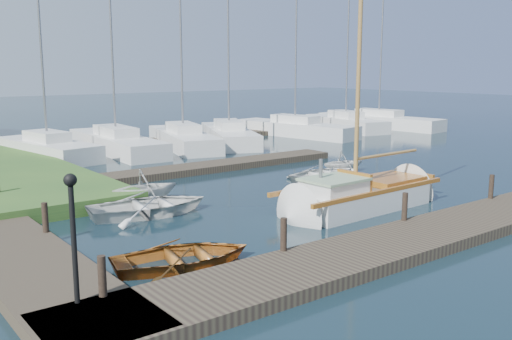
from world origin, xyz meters
TOP-DOWN VIEW (x-y plane):
  - ground at (0.00, 0.00)m, footprint 160.00×160.00m
  - near_dock at (0.00, -6.00)m, footprint 18.00×2.20m
  - far_dock at (2.00, 6.50)m, footprint 14.00×1.60m
  - pontoon at (10.00, 16.00)m, footprint 30.00×1.60m
  - mooring_post_0 at (-7.50, -5.00)m, footprint 0.16×0.16m
  - mooring_post_1 at (-3.00, -5.00)m, footprint 0.16×0.16m
  - mooring_post_2 at (1.50, -5.00)m, footprint 0.16×0.16m
  - mooring_post_3 at (6.00, -5.00)m, footprint 0.16×0.16m
  - mooring_post_4 at (-7.00, 0.00)m, footprint 0.16×0.16m
  - lamp_post at (-8.00, -5.00)m, footprint 0.24×0.24m
  - sailboat at (2.50, -2.49)m, footprint 7.21×2.20m
  - dinghy at (-5.02, -3.75)m, footprint 3.73×3.02m
  - tender_a at (-3.48, 1.01)m, footprint 4.15×3.26m
  - tender_b at (-2.78, 2.67)m, footprint 2.46×2.15m
  - tender_c at (4.89, 1.73)m, footprint 3.32×2.43m
  - tender_d at (6.81, 2.51)m, footprint 2.31×2.09m
  - marina_boat_0 at (-2.40, 14.33)m, footprint 3.36×7.54m
  - marina_boat_1 at (1.34, 14.43)m, footprint 2.67×9.60m
  - marina_boat_2 at (5.19, 13.76)m, footprint 4.38×8.86m
  - marina_boat_3 at (8.33, 13.60)m, footprint 5.51×8.72m
  - marina_boat_5 at (14.00, 13.97)m, footprint 3.77×9.44m
  - marina_boat_6 at (19.52, 14.57)m, footprint 3.83×8.24m
  - marina_boat_7 at (22.72, 14.15)m, footprint 3.32×10.39m

SIDE VIEW (x-z plane):
  - ground at x=0.00m, z-range 0.00..0.00m
  - near_dock at x=0.00m, z-range 0.00..0.30m
  - far_dock at x=2.00m, z-range 0.00..0.30m
  - pontoon at x=10.00m, z-range 0.00..0.30m
  - tender_c at x=4.89m, z-range 0.00..0.67m
  - dinghy at x=-5.02m, z-range 0.00..0.68m
  - sailboat at x=2.50m, z-range -4.57..5.26m
  - tender_a at x=-3.48m, z-range 0.00..0.78m
  - tender_d at x=6.81m, z-range 0.00..1.06m
  - marina_boat_7 at x=22.72m, z-range -4.80..5.91m
  - marina_boat_6 at x=19.52m, z-range -4.40..5.53m
  - marina_boat_1 at x=1.34m, z-range -5.18..6.31m
  - marina_boat_3 at x=8.33m, z-range -5.00..6.14m
  - marina_boat_2 at x=5.19m, z-range -5.05..6.19m
  - marina_boat_5 at x=14.00m, z-range -5.26..6.40m
  - marina_boat_0 at x=-2.40m, z-range -4.89..6.04m
  - tender_b at x=-2.78m, z-range 0.00..1.25m
  - mooring_post_0 at x=-7.50m, z-range 0.30..1.10m
  - mooring_post_1 at x=-3.00m, z-range 0.30..1.10m
  - mooring_post_2 at x=1.50m, z-range 0.30..1.10m
  - mooring_post_3 at x=6.00m, z-range 0.30..1.10m
  - mooring_post_4 at x=-7.00m, z-range 0.30..1.10m
  - lamp_post at x=-8.00m, z-range 0.65..3.09m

